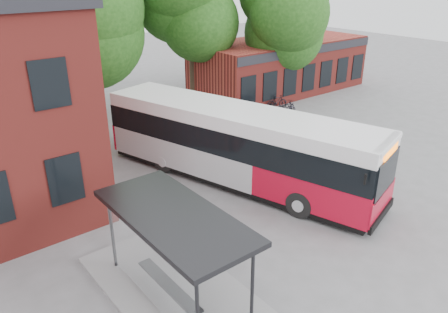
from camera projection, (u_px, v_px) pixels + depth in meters
ground at (262, 229)px, 16.68m from camera, size 100.00×100.00×0.00m
shop_row at (280, 66)px, 34.47m from camera, size 14.00×6.20×4.00m
bus_shelter at (176, 255)px, 12.80m from camera, size 3.60×7.00×2.90m
bike_rail at (261, 114)px, 29.06m from camera, size 5.20×0.10×0.38m
tree_1 at (90, 36)px, 27.31m from camera, size 7.92×7.92×10.40m
tree_2 at (191, 24)px, 30.48m from camera, size 7.92×7.92×11.00m
tree_3 at (282, 37)px, 30.84m from camera, size 7.04×7.04×9.28m
city_bus at (236, 146)px, 19.84m from camera, size 6.49×13.87×3.45m
bicycle_0 at (240, 113)px, 28.32m from camera, size 1.87×0.78×0.96m
bicycle_1 at (248, 116)px, 27.70m from camera, size 1.67×0.88×0.97m
bicycle_2 at (260, 114)px, 28.25m from camera, size 1.81×0.90×0.91m
bicycle_3 at (270, 112)px, 28.63m from camera, size 1.57×0.70×0.91m
bicycle_4 at (264, 110)px, 28.94m from camera, size 1.77×0.84×0.90m
bicycle_5 at (287, 108)px, 29.27m from camera, size 1.72×0.75×1.00m
bicycle_6 at (286, 109)px, 29.22m from camera, size 1.68×0.74×0.86m
bicycle_7 at (277, 102)px, 30.74m from camera, size 1.60×0.82×0.92m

